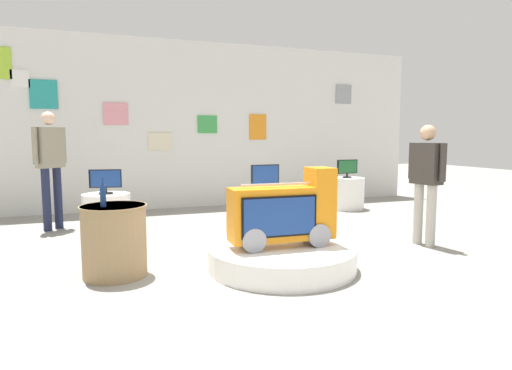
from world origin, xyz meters
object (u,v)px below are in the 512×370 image
object	(u,v)px
bottle_on_side_table	(103,195)
shopper_browsing_rear	(50,161)
display_pedestal_left_rear	(265,214)
display_pedestal_center_rear	(347,193)
tv_on_center_rear	(347,168)
main_display_pedestal	(282,257)
tv_on_left_rear	(265,178)
shopper_browsing_near_truck	(426,176)
novelty_firetruck_tv	(284,215)
display_pedestal_right_rear	(107,216)
tv_on_right_rear	(105,180)
side_table_round	(114,240)

from	to	relation	value
bottle_on_side_table	shopper_browsing_rear	bearing A→B (deg)	104.66
display_pedestal_left_rear	display_pedestal_center_rear	world-z (taller)	same
display_pedestal_left_rear	tv_on_center_rear	distance (m)	2.87
main_display_pedestal	bottle_on_side_table	distance (m)	1.95
display_pedestal_left_rear	shopper_browsing_rear	size ratio (longest dim) A/B	0.39
main_display_pedestal	tv_on_left_rear	distance (m)	1.77
main_display_pedestal	tv_on_center_rear	bearing A→B (deg)	48.99
bottle_on_side_table	tv_on_left_rear	bearing A→B (deg)	30.50
tv_on_left_rear	tv_on_center_rear	distance (m)	2.83
shopper_browsing_near_truck	novelty_firetruck_tv	bearing A→B (deg)	-171.80
display_pedestal_right_rear	tv_on_left_rear	bearing A→B (deg)	-16.04
main_display_pedestal	tv_on_right_rear	world-z (taller)	tv_on_right_rear
tv_on_center_rear	side_table_round	size ratio (longest dim) A/B	0.63
novelty_firetruck_tv	tv_on_left_rear	size ratio (longest dim) A/B	2.66
display_pedestal_left_rear	tv_on_right_rear	distance (m)	2.29
bottle_on_side_table	shopper_browsing_near_truck	distance (m)	3.94
display_pedestal_left_rear	bottle_on_side_table	bearing A→B (deg)	-149.43
main_display_pedestal	novelty_firetruck_tv	bearing A→B (deg)	-18.59
main_display_pedestal	display_pedestal_left_rear	bearing A→B (deg)	75.31
tv_on_right_rear	side_table_round	xyz separation A→B (m)	(0.04, -1.84, -0.44)
side_table_round	tv_on_left_rear	bearing A→B (deg)	30.14
display_pedestal_center_rear	main_display_pedestal	bearing A→B (deg)	-130.98
tv_on_left_rear	display_pedestal_center_rear	size ratio (longest dim) A/B	0.64
display_pedestal_left_rear	tv_on_left_rear	xyz separation A→B (m)	(-0.00, -0.00, 0.52)
side_table_round	shopper_browsing_near_truck	size ratio (longest dim) A/B	0.47
display_pedestal_left_rear	side_table_round	xyz separation A→B (m)	(-2.11, -1.23, 0.06)
novelty_firetruck_tv	side_table_round	xyz separation A→B (m)	(-1.72, 0.35, -0.21)
display_pedestal_left_rear	bottle_on_side_table	distance (m)	2.61
display_pedestal_center_rear	shopper_browsing_rear	size ratio (longest dim) A/B	0.38
main_display_pedestal	shopper_browsing_rear	distance (m)	4.03
novelty_firetruck_tv	shopper_browsing_near_truck	bearing A→B (deg)	8.20
tv_on_center_rear	side_table_round	world-z (taller)	tv_on_center_rear
display_pedestal_right_rear	tv_on_right_rear	distance (m)	0.50
display_pedestal_center_rear	display_pedestal_right_rear	size ratio (longest dim) A/B	1.04
side_table_round	display_pedestal_center_rear	bearing A→B (deg)	32.41
novelty_firetruck_tv	display_pedestal_center_rear	world-z (taller)	novelty_firetruck_tv
tv_on_center_rear	display_pedestal_right_rear	world-z (taller)	tv_on_center_rear
display_pedestal_right_rear	tv_on_right_rear	size ratio (longest dim) A/B	1.50
display_pedestal_center_rear	shopper_browsing_rear	distance (m)	5.31
display_pedestal_left_rear	shopper_browsing_rear	bearing A→B (deg)	153.72
display_pedestal_left_rear	shopper_browsing_rear	xyz separation A→B (m)	(-2.92, 1.44, 0.74)
main_display_pedestal	tv_on_left_rear	world-z (taller)	tv_on_left_rear
tv_on_right_rear	bottle_on_side_table	bearing A→B (deg)	-91.48
shopper_browsing_rear	main_display_pedestal	bearing A→B (deg)	-50.22
display_pedestal_center_rear	tv_on_right_rear	xyz separation A→B (m)	(-4.49, -0.98, 0.50)
main_display_pedestal	novelty_firetruck_tv	size ratio (longest dim) A/B	1.39
side_table_round	shopper_browsing_rear	size ratio (longest dim) A/B	0.41
novelty_firetruck_tv	bottle_on_side_table	bearing A→B (deg)	171.30
tv_on_center_rear	display_pedestal_right_rear	distance (m)	4.62
display_pedestal_right_rear	shopper_browsing_rear	xyz separation A→B (m)	(-0.77, 0.83, 0.74)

